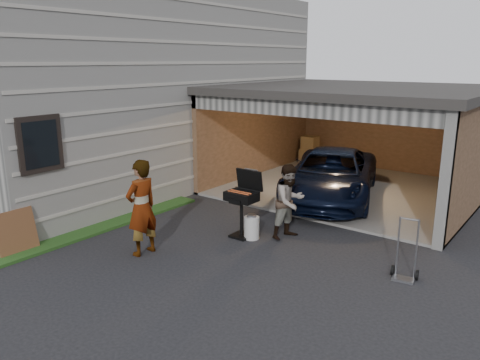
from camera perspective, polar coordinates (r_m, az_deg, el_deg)
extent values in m
plane|color=black|center=(8.88, -9.15, -9.47)|extent=(80.00, 80.00, 0.00)
cube|color=#474744|center=(15.32, -14.46, 10.91)|extent=(7.00, 11.00, 5.50)
cube|color=#193814|center=(10.02, -22.41, -7.41)|extent=(0.50, 8.00, 0.06)
cube|color=#605E59|center=(13.59, 13.34, -1.07)|extent=(6.50, 6.00, 0.06)
cube|color=#453320|center=(16.00, 17.93, 5.76)|extent=(6.50, 0.15, 2.70)
cube|color=#453320|center=(12.41, 27.17, 2.52)|extent=(0.15, 6.00, 2.70)
cube|color=#453320|center=(14.84, 2.35, 5.81)|extent=(0.15, 6.00, 2.70)
cube|color=#2D2B28|center=(13.14, 14.04, 10.65)|extent=(6.80, 6.30, 0.20)
cube|color=#474744|center=(10.55, 7.53, 8.59)|extent=(6.50, 0.16, 0.36)
cube|color=beige|center=(11.62, 10.59, 9.49)|extent=(6.00, 2.40, 0.06)
cube|color=#474744|center=(9.58, 23.75, -0.22)|extent=(0.20, 0.18, 2.70)
cube|color=brown|center=(16.54, 8.47, 2.90)|extent=(0.60, 0.50, 0.50)
cube|color=brown|center=(16.45, 8.53, 4.52)|extent=(0.50, 0.45, 0.45)
cube|color=brown|center=(14.76, 25.50, 0.44)|extent=(0.55, 0.50, 0.60)
cube|color=brown|center=(15.15, 26.99, 3.85)|extent=(0.24, 0.43, 2.20)
imported|color=black|center=(12.29, 11.02, 0.32)|extent=(3.44, 4.97, 1.26)
imported|color=silver|center=(8.87, -11.91, -3.32)|extent=(0.46, 0.68, 1.83)
imported|color=#48241C|center=(9.58, 6.08, -2.63)|extent=(0.76, 0.88, 1.55)
cube|color=black|center=(9.80, 0.18, -6.80)|extent=(0.40, 0.40, 0.05)
cylinder|color=black|center=(9.66, 0.18, -4.58)|extent=(0.07, 0.07, 0.79)
cube|color=black|center=(9.52, 0.18, -2.00)|extent=(0.62, 0.43, 0.19)
cube|color=#59595B|center=(9.50, 0.18, -1.54)|extent=(0.57, 0.38, 0.01)
cube|color=black|center=(9.66, 1.16, 0.03)|extent=(0.62, 0.11, 0.43)
cylinder|color=silver|center=(9.64, 1.43, -5.83)|extent=(0.41, 0.41, 0.47)
cube|color=brown|center=(9.80, -25.59, -5.80)|extent=(0.21, 0.76, 0.84)
cube|color=gray|center=(8.43, 19.25, -11.34)|extent=(0.38, 0.27, 0.04)
cylinder|color=black|center=(8.54, 18.10, -10.40)|extent=(0.07, 0.18, 0.18)
cylinder|color=black|center=(8.49, 20.77, -10.79)|extent=(0.07, 0.18, 0.18)
cylinder|color=gray|center=(8.36, 18.68, -7.61)|extent=(0.03, 0.03, 1.04)
cylinder|color=gray|center=(8.32, 20.71, -7.89)|extent=(0.03, 0.03, 1.04)
cylinder|color=gray|center=(8.17, 19.99, -4.53)|extent=(0.30, 0.07, 0.03)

